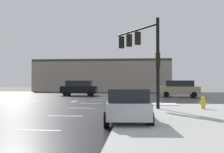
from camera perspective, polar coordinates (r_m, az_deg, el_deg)
ground_plane at (r=23.72m, az=-3.93°, el=-5.79°), size 120.00×120.00×0.00m
road_asphalt at (r=23.72m, az=-3.93°, el=-5.77°), size 44.00×44.00×0.02m
snow_strip_curbside at (r=19.43m, az=8.86°, el=-6.29°), size 4.00×1.60×0.06m
lane_markings at (r=22.19m, az=-1.43°, el=-6.05°), size 36.15×36.15×0.01m
traffic_signal_mast at (r=17.92m, az=7.07°, el=6.34°), size 3.07×4.17×5.97m
fire_hydrant at (r=17.27m, az=20.21°, el=-5.66°), size 0.48×0.26×0.79m
strip_building_background at (r=51.90m, az=-2.17°, el=0.21°), size 27.40×8.00×6.35m
suv_tan at (r=32.27m, az=15.22°, el=-2.60°), size 4.96×2.51×2.03m
suv_black at (r=33.98m, az=-7.58°, el=-2.55°), size 4.87×2.24×2.03m
sedan_silver at (r=11.59m, az=3.52°, el=-6.39°), size 2.29×4.64×1.58m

